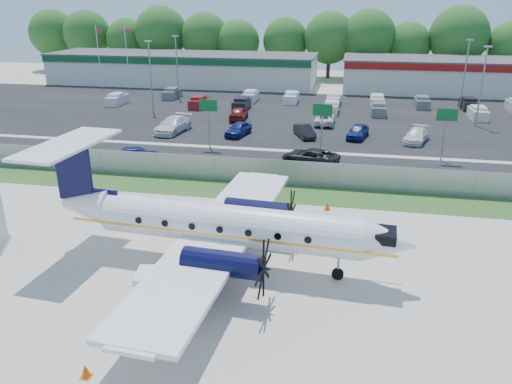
% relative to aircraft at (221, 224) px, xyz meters
% --- Properties ---
extents(ground, '(170.00, 170.00, 0.00)m').
position_rel_aircraft_xyz_m(ground, '(0.86, -0.51, -2.46)').
color(ground, beige).
rests_on(ground, ground).
extents(grass_verge, '(170.00, 4.00, 0.02)m').
position_rel_aircraft_xyz_m(grass_verge, '(0.86, 11.49, -2.45)').
color(grass_verge, '#2D561E').
rests_on(grass_verge, ground).
extents(access_road, '(170.00, 8.00, 0.02)m').
position_rel_aircraft_xyz_m(access_road, '(0.86, 18.49, -2.45)').
color(access_road, black).
rests_on(access_road, ground).
extents(parking_lot, '(170.00, 32.00, 0.02)m').
position_rel_aircraft_xyz_m(parking_lot, '(0.86, 39.49, -2.45)').
color(parking_lot, black).
rests_on(parking_lot, ground).
extents(perimeter_fence, '(120.00, 0.06, 1.99)m').
position_rel_aircraft_xyz_m(perimeter_fence, '(0.86, 13.49, -1.46)').
color(perimeter_fence, gray).
rests_on(perimeter_fence, ground).
extents(building_west, '(46.40, 12.40, 5.24)m').
position_rel_aircraft_xyz_m(building_west, '(-23.14, 61.47, 0.17)').
color(building_west, silver).
rests_on(building_west, ground).
extents(building_east, '(44.40, 12.40, 5.24)m').
position_rel_aircraft_xyz_m(building_east, '(26.86, 61.47, 0.17)').
color(building_east, silver).
rests_on(building_east, ground).
extents(sign_left, '(1.80, 0.26, 5.00)m').
position_rel_aircraft_xyz_m(sign_left, '(-7.14, 22.40, 1.15)').
color(sign_left, gray).
rests_on(sign_left, ground).
extents(sign_mid, '(1.80, 0.26, 5.00)m').
position_rel_aircraft_xyz_m(sign_mid, '(3.86, 22.40, 1.15)').
color(sign_mid, gray).
rests_on(sign_mid, ground).
extents(sign_right, '(1.80, 0.26, 5.00)m').
position_rel_aircraft_xyz_m(sign_right, '(14.86, 22.40, 1.15)').
color(sign_right, gray).
rests_on(sign_right, ground).
extents(flagpole_west, '(1.06, 0.12, 10.00)m').
position_rel_aircraft_xyz_m(flagpole_west, '(-35.06, 54.49, 3.18)').
color(flagpole_west, white).
rests_on(flagpole_west, ground).
extents(flagpole_east, '(1.06, 0.12, 10.00)m').
position_rel_aircraft_xyz_m(flagpole_east, '(-30.06, 54.49, 3.18)').
color(flagpole_east, white).
rests_on(flagpole_east, ground).
extents(light_pole_nw, '(0.90, 0.35, 9.09)m').
position_rel_aircraft_xyz_m(light_pole_nw, '(-19.14, 37.49, 2.77)').
color(light_pole_nw, gray).
rests_on(light_pole_nw, ground).
extents(light_pole_ne, '(0.90, 0.35, 9.09)m').
position_rel_aircraft_xyz_m(light_pole_ne, '(20.86, 37.49, 2.77)').
color(light_pole_ne, gray).
rests_on(light_pole_ne, ground).
extents(light_pole_sw, '(0.90, 0.35, 9.09)m').
position_rel_aircraft_xyz_m(light_pole_sw, '(-19.14, 47.49, 2.77)').
color(light_pole_sw, gray).
rests_on(light_pole_sw, ground).
extents(light_pole_se, '(0.90, 0.35, 9.09)m').
position_rel_aircraft_xyz_m(light_pole_se, '(20.86, 47.49, 2.77)').
color(light_pole_se, gray).
rests_on(light_pole_se, ground).
extents(tree_line, '(112.00, 6.00, 14.00)m').
position_rel_aircraft_xyz_m(tree_line, '(0.86, 73.49, -2.46)').
color(tree_line, '#225A1A').
rests_on(tree_line, ground).
extents(aircraft, '(20.63, 20.33, 6.37)m').
position_rel_aircraft_xyz_m(aircraft, '(0.00, 0.00, 0.00)').
color(aircraft, white).
rests_on(aircraft, ground).
extents(pushback_tug, '(2.94, 2.36, 1.45)m').
position_rel_aircraft_xyz_m(pushback_tug, '(-2.14, -3.07, -1.77)').
color(pushback_tug, white).
rests_on(pushback_tug, ground).
extents(baggage_cart_near, '(2.19, 1.81, 0.99)m').
position_rel_aircraft_xyz_m(baggage_cart_near, '(-1.07, -4.83, -2.00)').
color(baggage_cart_near, gray).
rests_on(baggage_cart_near, ground).
extents(baggage_cart_far, '(2.09, 1.28, 1.10)m').
position_rel_aircraft_xyz_m(baggage_cart_far, '(-0.03, -0.50, -1.95)').
color(baggage_cart_far, gray).
rests_on(baggage_cart_far, ground).
extents(cone_port_wing, '(0.41, 0.41, 0.58)m').
position_rel_aircraft_xyz_m(cone_port_wing, '(-2.95, -9.70, -2.18)').
color(cone_port_wing, '#D84D06').
rests_on(cone_port_wing, ground).
extents(cone_starboard_wing, '(0.42, 0.42, 0.60)m').
position_rel_aircraft_xyz_m(cone_starboard_wing, '(5.29, 8.88, -2.18)').
color(cone_starboard_wing, '#D84D06').
rests_on(cone_starboard_wing, ground).
extents(road_car_west, '(4.55, 2.99, 1.44)m').
position_rel_aircraft_xyz_m(road_car_west, '(-12.46, 16.89, -2.46)').
color(road_car_west, navy).
rests_on(road_car_west, ground).
extents(road_car_mid, '(5.61, 3.63, 1.44)m').
position_rel_aircraft_xyz_m(road_car_mid, '(3.16, 19.10, -2.46)').
color(road_car_mid, black).
rests_on(road_car_mid, ground).
extents(parked_car_a, '(3.12, 6.13, 1.70)m').
position_rel_aircraft_xyz_m(parked_car_a, '(-12.90, 27.83, -2.46)').
color(parked_car_a, silver).
rests_on(parked_car_a, ground).
extents(parked_car_b, '(2.58, 4.59, 1.47)m').
position_rel_aircraft_xyz_m(parked_car_b, '(-5.45, 27.85, -2.46)').
color(parked_car_b, navy).
rests_on(parked_car_b, ground).
extents(parked_car_c, '(2.93, 4.31, 1.34)m').
position_rel_aircraft_xyz_m(parked_car_c, '(1.66, 28.55, -2.46)').
color(parked_car_c, black).
rests_on(parked_car_c, ground).
extents(parked_car_d, '(2.70, 4.64, 1.49)m').
position_rel_aircraft_xyz_m(parked_car_d, '(7.30, 29.20, -2.46)').
color(parked_car_d, navy).
rests_on(parked_car_d, ground).
extents(parked_car_e, '(3.33, 5.23, 1.41)m').
position_rel_aircraft_xyz_m(parked_car_e, '(13.24, 28.73, -2.46)').
color(parked_car_e, silver).
rests_on(parked_car_e, ground).
extents(parked_car_f, '(2.28, 4.94, 1.64)m').
position_rel_aircraft_xyz_m(parked_car_f, '(-7.12, 35.28, -2.46)').
color(parked_car_f, maroon).
rests_on(parked_car_f, ground).
extents(parked_car_g, '(2.26, 4.90, 1.36)m').
position_rel_aircraft_xyz_m(parked_car_g, '(3.42, 34.85, -2.46)').
color(parked_car_g, silver).
rests_on(parked_car_g, ground).
extents(far_parking_rows, '(56.00, 10.00, 1.60)m').
position_rel_aircraft_xyz_m(far_parking_rows, '(0.86, 44.49, -2.46)').
color(far_parking_rows, gray).
rests_on(far_parking_rows, ground).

